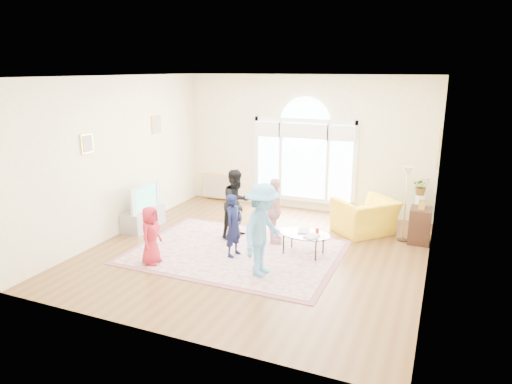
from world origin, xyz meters
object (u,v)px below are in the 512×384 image
at_px(tv_console, 143,219).
at_px(armchair, 365,216).
at_px(television, 142,197).
at_px(area_rug, 236,252).
at_px(coffee_table, 304,234).

bearing_deg(tv_console, armchair, 18.78).
bearing_deg(television, area_rug, -10.66).
height_order(coffee_table, armchair, armchair).
relative_size(tv_console, coffee_table, 0.94).
bearing_deg(tv_console, television, 0.00).
height_order(tv_console, television, television).
bearing_deg(area_rug, tv_console, 169.38).
xyz_separation_m(tv_console, armchair, (4.44, 1.51, 0.16)).
height_order(tv_console, coffee_table, coffee_table).
distance_m(coffee_table, armchair, 1.79).
relative_size(tv_console, television, 1.02).
relative_size(area_rug, television, 3.67).
xyz_separation_m(area_rug, television, (-2.41, 0.45, 0.69)).
distance_m(area_rug, coffee_table, 1.31).
xyz_separation_m(area_rug, armchair, (2.03, 1.96, 0.36)).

